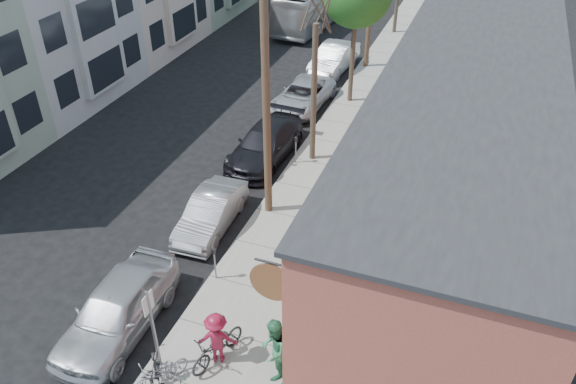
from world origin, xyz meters
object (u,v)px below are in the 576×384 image
(patio_chair_a, at_px, (303,358))
(bus, at_px, (318,0))
(patron_grey, at_px, (339,251))
(cyclist, at_px, (217,338))
(car_4, at_px, (334,58))
(sign_post, at_px, (152,323))
(patron_green, at_px, (274,349))
(car_2, at_px, (265,144))
(car_3, at_px, (303,96))
(parked_bike_b, at_px, (160,373))
(utility_pole_near, at_px, (264,82))
(tree_bare, at_px, (314,95))
(car_0, at_px, (117,309))
(parked_bike_a, at_px, (155,376))
(parking_meter_far, at_px, (296,146))
(car_1, at_px, (211,212))
(parking_meter_near, at_px, (214,259))

(patio_chair_a, height_order, bus, bus)
(patron_grey, xyz_separation_m, cyclist, (-2.08, -4.76, 0.07))
(car_4, bearing_deg, sign_post, -81.18)
(patron_green, xyz_separation_m, car_2, (-4.64, 10.67, -0.39))
(patio_chair_a, distance_m, car_3, 16.60)
(parked_bike_b, relative_size, car_2, 0.31)
(utility_pole_near, relative_size, patron_grey, 6.43)
(utility_pole_near, relative_size, tree_bare, 1.67)
(car_0, bearing_deg, parked_bike_b, -33.24)
(tree_bare, relative_size, car_2, 1.17)
(car_2, bearing_deg, bus, 103.69)
(parked_bike_b, bearing_deg, car_0, -178.47)
(patron_grey, relative_size, bus, 0.14)
(patio_chair_a, distance_m, parked_bike_a, 3.95)
(sign_post, relative_size, car_2, 0.55)
(sign_post, height_order, car_4, sign_post)
(tree_bare, distance_m, cyclist, 11.53)
(parking_meter_far, height_order, car_4, car_4)
(parking_meter_far, height_order, patron_grey, patron_grey)
(cyclist, distance_m, parked_bike_b, 1.71)
(patron_grey, relative_size, parked_bike_a, 0.92)
(utility_pole_near, height_order, car_2, utility_pole_near)
(car_2, bearing_deg, parked_bike_a, -78.67)
(car_0, bearing_deg, patio_chair_a, 2.22)
(parking_meter_far, distance_m, cyclist, 10.77)
(parked_bike_b, bearing_deg, parked_bike_a, -68.54)
(car_1, relative_size, car_2, 0.79)
(parked_bike_a, bearing_deg, tree_bare, 63.71)
(parked_bike_b, bearing_deg, car_4, 127.94)
(cyclist, xyz_separation_m, car_3, (-3.14, 16.18, -0.34))
(patron_grey, xyz_separation_m, parked_bike_a, (-3.20, -6.21, -0.27))
(car_3, relative_size, bus, 0.43)
(patron_grey, bearing_deg, parking_meter_far, -167.04)
(parking_meter_far, bearing_deg, parking_meter_near, -90.00)
(sign_post, distance_m, tree_bare, 12.11)
(parking_meter_far, distance_m, parked_bike_a, 12.12)
(parking_meter_near, xyz_separation_m, car_3, (-1.60, 13.26, -0.32))
(utility_pole_near, xyz_separation_m, car_4, (-1.62, 14.35, -4.63))
(parking_meter_near, bearing_deg, sign_post, -88.44)
(patio_chair_a, bearing_deg, utility_pole_near, 109.81)
(utility_pole_near, xyz_separation_m, car_2, (-1.59, 3.70, -4.67))
(parked_bike_a, relative_size, car_0, 0.35)
(car_2, xyz_separation_m, car_4, (-0.03, 10.64, 0.03))
(patio_chair_a, height_order, car_4, car_4)
(tree_bare, height_order, parked_bike_b, tree_bare)
(parking_meter_far, xyz_separation_m, utility_pole_near, (0.14, -3.61, 4.43))
(utility_pole_near, height_order, tree_bare, utility_pole_near)
(patio_chair_a, bearing_deg, car_2, 107.60)
(tree_bare, relative_size, car_1, 1.47)
(patron_green, height_order, parked_bike_a, patron_green)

